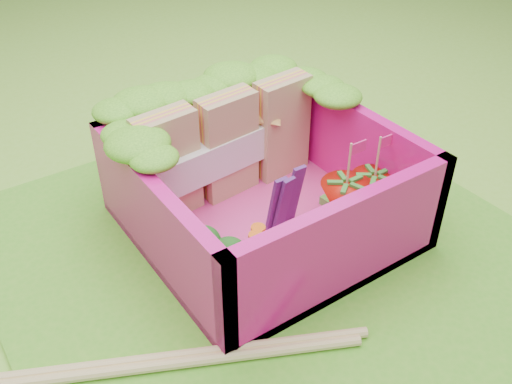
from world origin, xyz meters
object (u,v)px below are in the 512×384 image
at_px(bento_box, 264,185).
at_px(strawberry_left, 345,204).
at_px(broccoli, 216,262).
at_px(strawberry_right, 372,195).
at_px(sandwich_stack, 229,145).
at_px(chopsticks, 77,372).

distance_m(bento_box, strawberry_left, 0.43).
height_order(broccoli, strawberry_right, strawberry_right).
bearing_deg(strawberry_right, bento_box, 149.14).
distance_m(broccoli, strawberry_right, 0.99).
distance_m(bento_box, sandwich_stack, 0.35).
distance_m(sandwich_stack, strawberry_left, 0.72).
relative_size(bento_box, sandwich_stack, 1.19).
bearing_deg(strawberry_left, chopsticks, -176.75).
bearing_deg(bento_box, sandwich_stack, 89.05).
bearing_deg(bento_box, broccoli, -146.10).
bearing_deg(chopsticks, broccoli, 3.14).
distance_m(broccoli, chopsticks, 0.73).
bearing_deg(broccoli, strawberry_left, 3.35).
distance_m(bento_box, broccoli, 0.59).
bearing_deg(chopsticks, sandwich_stack, 31.03).
relative_size(broccoli, chopsticks, 0.15).
bearing_deg(strawberry_left, strawberry_right, -4.92).
height_order(strawberry_left, chopsticks, strawberry_left).
bearing_deg(broccoli, strawberry_right, 1.82).
bearing_deg(chopsticks, strawberry_right, 2.36).
relative_size(bento_box, strawberry_right, 2.64).
bearing_deg(strawberry_left, broccoli, -176.65).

